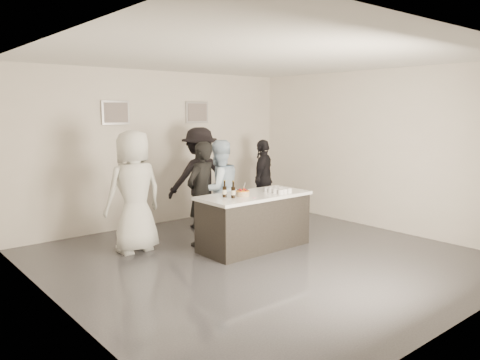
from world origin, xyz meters
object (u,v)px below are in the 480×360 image
at_px(bar_counter, 254,221).
at_px(person_guest_right, 263,179).
at_px(beer_bottle_b, 233,190).
at_px(person_guest_back, 200,178).
at_px(cake, 243,194).
at_px(beer_bottle_a, 225,189).
at_px(person_main_black, 201,194).
at_px(person_guest_left, 134,192).
at_px(person_main_blue, 219,190).

xyz_separation_m(bar_counter, person_guest_right, (1.62, 1.54, 0.37)).
height_order(beer_bottle_b, person_guest_back, person_guest_back).
height_order(cake, person_guest_right, person_guest_right).
distance_m(bar_counter, beer_bottle_a, 0.80).
relative_size(cake, beer_bottle_b, 0.82).
xyz_separation_m(person_main_black, person_guest_back, (0.66, 0.99, 0.09)).
relative_size(beer_bottle_a, person_guest_left, 0.13).
distance_m(bar_counter, person_guest_back, 1.78).
bearing_deg(person_guest_back, bar_counter, 95.52).
relative_size(beer_bottle_b, person_main_black, 0.15).
distance_m(beer_bottle_b, person_guest_back, 1.86).
height_order(person_main_black, person_guest_back, person_guest_back).
bearing_deg(cake, bar_counter, 6.42).
xyz_separation_m(bar_counter, cake, (-0.27, -0.03, 0.49)).
bearing_deg(bar_counter, person_guest_right, 43.46).
bearing_deg(cake, beer_bottle_b, -172.98).
xyz_separation_m(person_main_black, person_guest_left, (-1.04, 0.35, 0.10)).
distance_m(person_main_black, person_guest_back, 1.19).
distance_m(cake, beer_bottle_b, 0.23).
height_order(beer_bottle_a, person_guest_right, person_guest_right).
xyz_separation_m(person_main_black, person_guest_right, (2.16, 0.82, -0.05)).
relative_size(person_main_blue, person_guest_back, 0.90).
bearing_deg(cake, beer_bottle_a, 158.65).
height_order(beer_bottle_a, person_guest_back, person_guest_back).
distance_m(person_main_blue, person_guest_back, 0.88).
bearing_deg(bar_counter, beer_bottle_b, -173.31).
xyz_separation_m(bar_counter, person_guest_back, (0.13, 1.70, 0.51)).
bearing_deg(person_guest_left, person_main_blue, 170.05).
relative_size(cake, person_main_blue, 0.12).
bearing_deg(person_guest_right, person_main_black, -11.74).
bearing_deg(bar_counter, person_main_blue, 94.54).
bearing_deg(person_guest_back, person_guest_right, -176.51).
height_order(cake, person_main_blue, person_main_blue).
relative_size(bar_counter, person_guest_left, 0.96).
distance_m(cake, person_guest_back, 1.77).
xyz_separation_m(beer_bottle_b, person_guest_back, (0.61, 1.76, -0.07)).
bearing_deg(person_guest_right, beer_bottle_b, 4.59).
height_order(beer_bottle_a, person_guest_left, person_guest_left).
bearing_deg(cake, person_guest_right, 39.68).
bearing_deg(person_guest_left, person_guest_back, -161.50).
distance_m(person_main_blue, person_guest_left, 1.53).
bearing_deg(person_main_blue, person_guest_back, -99.78).
height_order(beer_bottle_b, person_guest_left, person_guest_left).
bearing_deg(person_guest_right, beer_bottle_a, 1.40).
bearing_deg(person_guest_left, cake, 138.26).
height_order(bar_counter, person_guest_right, person_guest_right).
bearing_deg(beer_bottle_b, person_guest_back, 70.95).
xyz_separation_m(person_guest_right, person_guest_back, (-1.50, 0.16, 0.14)).
distance_m(bar_counter, person_guest_right, 2.27).
xyz_separation_m(cake, beer_bottle_b, (-0.21, -0.03, 0.09)).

